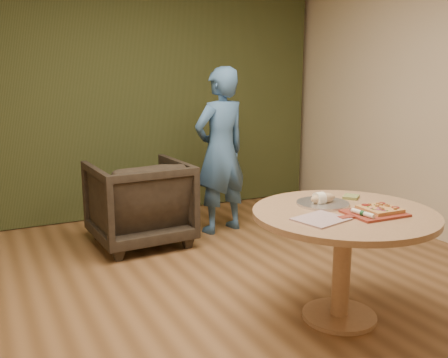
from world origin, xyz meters
TOP-DOWN VIEW (x-y plane):
  - room_shell at (0.00, 0.00)m, footprint 5.04×6.04m
  - curtain at (0.00, 2.90)m, footprint 4.80×0.14m
  - pedestal_table at (0.56, -0.25)m, footprint 1.19×1.19m
  - pizza_paddle at (0.67, -0.40)m, footprint 0.45×0.29m
  - flatbread_pizza at (0.73, -0.38)m, footprint 0.23×0.23m
  - cutlery_roll at (0.55, -0.42)m, footprint 0.05×0.20m
  - newspaper at (0.30, -0.34)m, footprint 0.35×0.31m
  - serving_tray at (0.54, -0.05)m, footprint 0.36×0.36m
  - bread_roll at (0.53, -0.05)m, footprint 0.19×0.09m
  - green_packet at (0.82, -0.00)m, footprint 0.16×0.15m
  - armchair at (-0.18, 1.83)m, footprint 0.91×0.85m
  - person_standing at (0.70, 1.83)m, footprint 0.69×0.53m

SIDE VIEW (x-z plane):
  - armchair at x=-0.18m, z-range 0.00..0.90m
  - pedestal_table at x=0.56m, z-range 0.23..0.98m
  - newspaper at x=0.30m, z-range 0.75..0.76m
  - serving_tray at x=0.54m, z-range 0.75..0.77m
  - pizza_paddle at x=0.67m, z-range 0.75..0.77m
  - green_packet at x=0.82m, z-range 0.75..0.77m
  - flatbread_pizza at x=0.73m, z-range 0.76..0.80m
  - cutlery_roll at x=0.55m, z-range 0.76..0.80m
  - bread_roll at x=0.53m, z-range 0.75..0.84m
  - person_standing at x=0.70m, z-range 0.00..1.69m
  - room_shell at x=0.00m, z-range -0.02..2.82m
  - curtain at x=0.00m, z-range 0.01..2.79m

